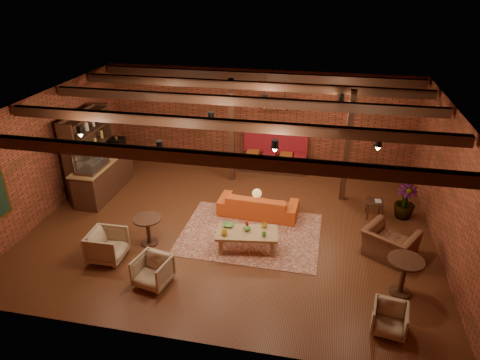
% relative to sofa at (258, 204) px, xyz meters
% --- Properties ---
extents(floor, '(10.00, 10.00, 0.00)m').
position_rel_sofa_xyz_m(floor, '(-0.56, -0.62, -0.31)').
color(floor, '#361A0D').
rests_on(floor, ground).
extents(ceiling, '(10.00, 8.00, 0.02)m').
position_rel_sofa_xyz_m(ceiling, '(-0.56, -0.62, 2.89)').
color(ceiling, black).
rests_on(ceiling, wall_back).
extents(wall_back, '(10.00, 0.02, 3.20)m').
position_rel_sofa_xyz_m(wall_back, '(-0.56, 3.38, 1.29)').
color(wall_back, brown).
rests_on(wall_back, ground).
extents(wall_front, '(10.00, 0.02, 3.20)m').
position_rel_sofa_xyz_m(wall_front, '(-0.56, -4.62, 1.29)').
color(wall_front, brown).
rests_on(wall_front, ground).
extents(wall_left, '(0.02, 8.00, 3.20)m').
position_rel_sofa_xyz_m(wall_left, '(-5.56, -0.62, 1.29)').
color(wall_left, brown).
rests_on(wall_left, ground).
extents(wall_right, '(0.02, 8.00, 3.20)m').
position_rel_sofa_xyz_m(wall_right, '(4.44, -0.62, 1.29)').
color(wall_right, brown).
rests_on(wall_right, ground).
extents(ceiling_beams, '(9.80, 6.40, 0.22)m').
position_rel_sofa_xyz_m(ceiling_beams, '(-0.56, -0.62, 2.77)').
color(ceiling_beams, black).
rests_on(ceiling_beams, ceiling).
extents(ceiling_pipe, '(9.60, 0.12, 0.12)m').
position_rel_sofa_xyz_m(ceiling_pipe, '(-0.56, 0.98, 2.54)').
color(ceiling_pipe, black).
rests_on(ceiling_pipe, ceiling).
extents(post_left, '(0.16, 0.16, 3.20)m').
position_rel_sofa_xyz_m(post_left, '(-1.16, 1.98, 1.29)').
color(post_left, black).
rests_on(post_left, ground).
extents(post_right, '(0.16, 0.16, 3.20)m').
position_rel_sofa_xyz_m(post_right, '(2.24, 1.38, 1.29)').
color(post_right, black).
rests_on(post_right, ground).
extents(service_counter, '(0.80, 2.50, 1.60)m').
position_rel_sofa_xyz_m(service_counter, '(-4.66, 0.38, 0.49)').
color(service_counter, black).
rests_on(service_counter, ground).
extents(plant_counter, '(0.35, 0.39, 0.30)m').
position_rel_sofa_xyz_m(plant_counter, '(-4.56, 0.58, 0.91)').
color(plant_counter, '#337F33').
rests_on(plant_counter, service_counter).
extents(shelving_hutch, '(0.52, 2.00, 2.40)m').
position_rel_sofa_xyz_m(shelving_hutch, '(-5.06, 0.48, 0.89)').
color(shelving_hutch, black).
rests_on(shelving_hutch, ground).
extents(banquette, '(2.10, 0.70, 1.00)m').
position_rel_sofa_xyz_m(banquette, '(0.04, 2.93, 0.19)').
color(banquette, maroon).
rests_on(banquette, ground).
extents(service_sign, '(0.86, 0.06, 0.30)m').
position_rel_sofa_xyz_m(service_sign, '(0.04, 2.48, 2.04)').
color(service_sign, '#FF3E19').
rests_on(service_sign, ceiling).
extents(ceiling_spotlights, '(6.40, 4.40, 0.28)m').
position_rel_sofa_xyz_m(ceiling_spotlights, '(-0.56, -0.62, 2.55)').
color(ceiling_spotlights, black).
rests_on(ceiling_spotlights, ceiling).
extents(rug, '(3.47, 2.67, 0.01)m').
position_rel_sofa_xyz_m(rug, '(-0.03, -0.98, -0.30)').
color(rug, maroon).
rests_on(rug, floor).
extents(sofa, '(2.17, 0.95, 0.62)m').
position_rel_sofa_xyz_m(sofa, '(0.00, 0.00, 0.00)').
color(sofa, '#CA4C1C').
rests_on(sofa, floor).
extents(coffee_table, '(1.51, 0.90, 0.74)m').
position_rel_sofa_xyz_m(coffee_table, '(-0.01, -1.65, 0.12)').
color(coffee_table, '#A97E4F').
rests_on(coffee_table, floor).
extents(side_table_lamp, '(0.46, 0.46, 0.80)m').
position_rel_sofa_xyz_m(side_table_lamp, '(-0.03, -0.06, 0.30)').
color(side_table_lamp, black).
rests_on(side_table_lamp, floor).
extents(round_table_left, '(0.68, 0.68, 0.71)m').
position_rel_sofa_xyz_m(round_table_left, '(-2.37, -1.87, 0.17)').
color(round_table_left, black).
rests_on(round_table_left, floor).
extents(armchair_a, '(0.73, 0.78, 0.79)m').
position_rel_sofa_xyz_m(armchair_a, '(-3.04, -2.64, 0.08)').
color(armchair_a, beige).
rests_on(armchair_a, floor).
extents(armchair_b, '(0.81, 0.78, 0.71)m').
position_rel_sofa_xyz_m(armchair_b, '(-1.70, -3.25, 0.04)').
color(armchair_b, beige).
rests_on(armchair_b, floor).
extents(armchair_right, '(1.30, 1.17, 0.95)m').
position_rel_sofa_xyz_m(armchair_right, '(3.27, -1.25, 0.17)').
color(armchair_right, brown).
rests_on(armchair_right, floor).
extents(side_table_book, '(0.44, 0.44, 0.50)m').
position_rel_sofa_xyz_m(side_table_book, '(3.05, 0.50, 0.14)').
color(side_table_book, black).
rests_on(side_table_book, floor).
extents(round_table_right, '(0.72, 0.72, 0.84)m').
position_rel_sofa_xyz_m(round_table_right, '(3.38, -2.52, 0.25)').
color(round_table_right, black).
rests_on(round_table_right, floor).
extents(armchair_far, '(0.68, 0.65, 0.62)m').
position_rel_sofa_xyz_m(armchair_far, '(3.03, -3.64, 0.00)').
color(armchair_far, beige).
rests_on(armchair_far, floor).
extents(plant_tall, '(1.61, 1.61, 2.86)m').
position_rel_sofa_xyz_m(plant_tall, '(3.84, 0.64, 1.12)').
color(plant_tall, '#4C7F4C').
rests_on(plant_tall, floor).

